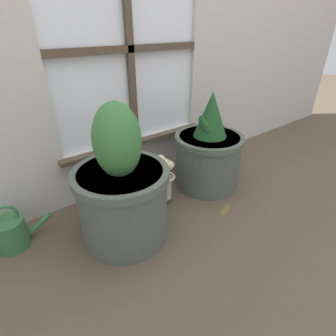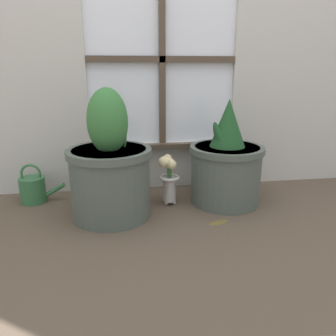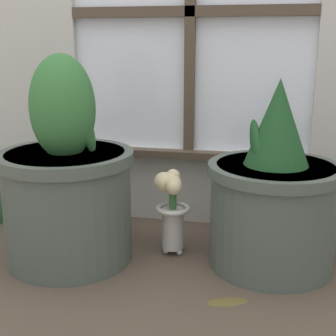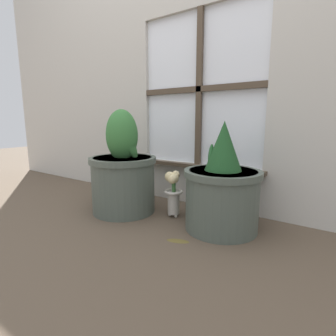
% 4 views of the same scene
% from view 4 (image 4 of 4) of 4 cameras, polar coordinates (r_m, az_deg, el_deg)
% --- Properties ---
extents(ground_plane, '(10.00, 10.00, 0.00)m').
position_cam_4_polar(ground_plane, '(1.41, -4.77, -13.44)').
color(ground_plane, brown).
extents(wall_with_window, '(4.40, 0.10, 2.50)m').
position_cam_4_polar(wall_with_window, '(1.89, 7.44, 32.01)').
color(wall_with_window, beige).
rests_on(wall_with_window, ground_plane).
extents(potted_plant_left, '(0.41, 0.41, 0.63)m').
position_cam_4_polar(potted_plant_left, '(1.65, -9.73, -1.31)').
color(potted_plant_left, '#4C564C').
rests_on(potted_plant_left, ground_plane).
extents(potted_plant_right, '(0.40, 0.40, 0.57)m').
position_cam_4_polar(potted_plant_right, '(1.39, 11.69, -4.59)').
color(potted_plant_right, '#4C564C').
rests_on(potted_plant_right, ground_plane).
extents(flower_vase, '(0.12, 0.11, 0.27)m').
position_cam_4_polar(flower_vase, '(1.55, 1.18, -4.93)').
color(flower_vase, '#BCB7AD').
rests_on(flower_vase, ground_plane).
extents(watering_can, '(0.25, 0.14, 0.22)m').
position_cam_4_polar(watering_can, '(2.15, -13.40, -3.15)').
color(watering_can, '#336B3D').
rests_on(watering_can, ground_plane).
extents(fallen_leaf, '(0.12, 0.08, 0.01)m').
position_cam_4_polar(fallen_leaf, '(1.30, 2.18, -15.46)').
color(fallen_leaf, brown).
rests_on(fallen_leaf, ground_plane).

